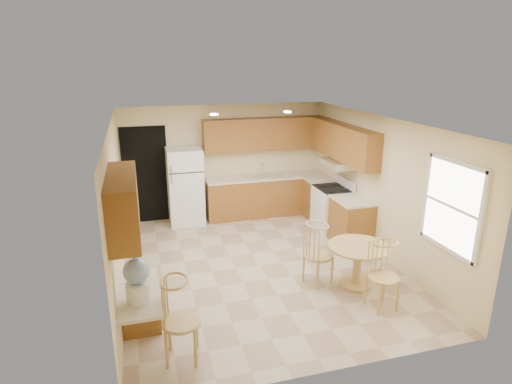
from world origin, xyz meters
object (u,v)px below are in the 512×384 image
object	(u,v)px
refrigerator	(185,186)
chair_table_a	(321,250)
dining_table	(357,260)
chair_desk	(181,317)
water_crock	(137,279)
stove	(332,208)
chair_table_b	(388,272)

from	to	relation	value
refrigerator	chair_table_a	distance (m)	3.73
dining_table	chair_desk	xyz separation A→B (m)	(-2.83, -1.07, 0.18)
water_crock	chair_desk	bearing A→B (deg)	-27.42
stove	chair_desk	xyz separation A→B (m)	(-3.47, -3.33, 0.16)
refrigerator	chair_table_a	size ratio (longest dim) A/B	1.64
refrigerator	chair_table_a	xyz separation A→B (m)	(1.68, -3.32, -0.21)
dining_table	water_crock	world-z (taller)	water_crock
chair_table_a	chair_table_b	size ratio (longest dim) A/B	1.01
chair_table_b	chair_desk	xyz separation A→B (m)	(-2.88, -0.32, 0.02)
stove	chair_desk	bearing A→B (deg)	-136.23
refrigerator	chair_desk	xyz separation A→B (m)	(-0.60, -4.55, -0.20)
refrigerator	water_crock	world-z (taller)	refrigerator
refrigerator	water_crock	size ratio (longest dim) A/B	2.65
chair_desk	chair_table_a	bearing A→B (deg)	128.72
dining_table	chair_table_b	bearing A→B (deg)	-86.16
refrigerator	water_crock	distance (m)	4.45
chair_table_a	chair_table_b	distance (m)	1.08
chair_table_b	water_crock	distance (m)	3.36
water_crock	dining_table	bearing A→B (deg)	14.32
dining_table	chair_desk	world-z (taller)	chair_desk
stove	dining_table	size ratio (longest dim) A/B	1.17
refrigerator	dining_table	world-z (taller)	refrigerator
chair_table_a	chair_desk	world-z (taller)	chair_desk
stove	dining_table	distance (m)	2.35
chair_table_a	chair_table_b	world-z (taller)	chair_table_a
refrigerator	chair_table_a	bearing A→B (deg)	-63.20
dining_table	water_crock	size ratio (longest dim) A/B	1.50
dining_table	stove	bearing A→B (deg)	74.05
chair_table_a	water_crock	size ratio (longest dim) A/B	1.62
chair_table_b	chair_desk	bearing A→B (deg)	0.78
chair_table_b	chair_table_a	bearing A→B (deg)	-61.93
chair_table_b	chair_desk	distance (m)	2.90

